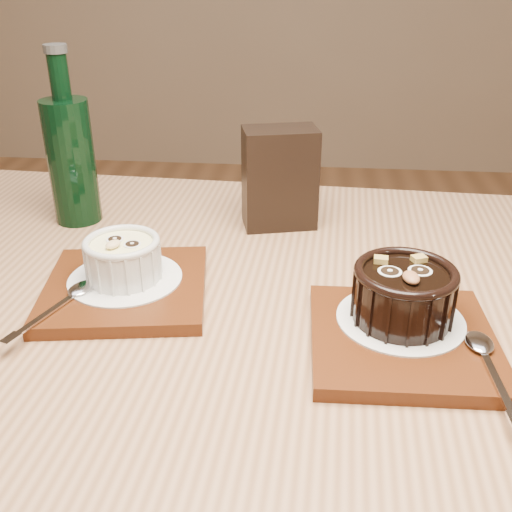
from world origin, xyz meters
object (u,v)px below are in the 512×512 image
(ramekin_dark, at_px, (404,292))
(condiment_stand, at_px, (280,178))
(ramekin_white, at_px, (123,257))
(green_bottle, at_px, (71,157))
(table, at_px, (256,375))
(tray_left, at_px, (126,288))
(tray_right, at_px, (402,340))

(ramekin_dark, distance_m, condiment_stand, 0.30)
(ramekin_white, height_order, green_bottle, green_bottle)
(table, distance_m, condiment_stand, 0.28)
(tray_left, bearing_deg, condiment_stand, 52.80)
(table, xyz_separation_m, green_bottle, (-0.28, 0.22, 0.19))
(condiment_stand, bearing_deg, tray_left, -127.20)
(table, height_order, ramekin_dark, ramekin_dark)
(condiment_stand, relative_size, green_bottle, 0.57)
(tray_left, xyz_separation_m, condiment_stand, (0.16, 0.21, 0.06))
(ramekin_dark, xyz_separation_m, condiment_stand, (-0.14, 0.26, 0.02))
(tray_left, xyz_separation_m, ramekin_white, (-0.00, 0.01, 0.04))
(ramekin_dark, distance_m, green_bottle, 0.50)
(tray_left, bearing_deg, ramekin_white, 103.74)
(tray_left, distance_m, tray_right, 0.31)
(condiment_stand, bearing_deg, ramekin_dark, -61.81)
(tray_right, bearing_deg, ramekin_white, 165.06)
(tray_left, xyz_separation_m, tray_right, (0.30, -0.07, 0.00))
(ramekin_dark, bearing_deg, green_bottle, 141.10)
(ramekin_dark, relative_size, condiment_stand, 0.74)
(green_bottle, bearing_deg, ramekin_white, -56.78)
(table, height_order, ramekin_white, ramekin_white)
(table, bearing_deg, green_bottle, 141.77)
(table, xyz_separation_m, ramekin_white, (-0.15, 0.03, 0.13))
(table, relative_size, ramekin_white, 14.37)
(ramekin_white, bearing_deg, ramekin_dark, 14.43)
(table, relative_size, ramekin_dark, 12.02)
(tray_right, relative_size, ramekin_dark, 1.75)
(tray_right, bearing_deg, tray_left, 166.47)
(ramekin_white, distance_m, condiment_stand, 0.26)
(ramekin_white, bearing_deg, condiment_stand, 76.28)
(tray_left, distance_m, condiment_stand, 0.28)
(tray_left, relative_size, tray_right, 1.00)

